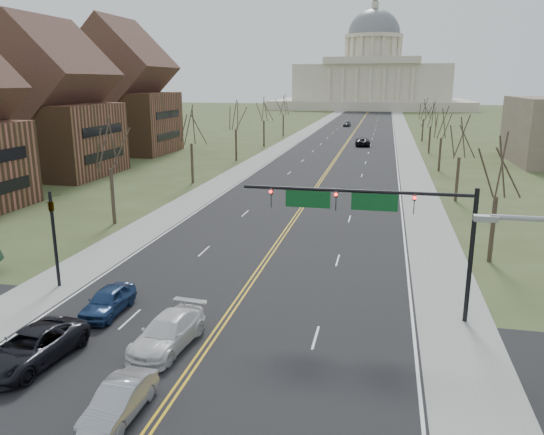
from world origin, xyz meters
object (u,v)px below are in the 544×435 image
at_px(car_far_sb, 347,124).
at_px(car_sb_inner_lead, 119,401).
at_px(signal_left, 53,229).
at_px(car_sb_inner_second, 168,332).
at_px(car_far_nb, 362,142).
at_px(car_sb_outer_lead, 32,347).
at_px(signal_mast, 373,211).
at_px(car_sb_outer_second, 108,301).

bearing_deg(car_far_sb, car_sb_inner_lead, -85.87).
distance_m(signal_left, car_sb_inner_second, 11.76).
height_order(car_sb_inner_lead, car_sb_inner_second, car_sb_inner_second).
bearing_deg(car_far_nb, car_sb_outer_lead, 78.28).
height_order(car_sb_inner_lead, car_far_sb, car_far_sb).
bearing_deg(car_sb_outer_lead, signal_mast, 37.39).
bearing_deg(car_sb_outer_lead, car_sb_inner_second, 33.36).
xyz_separation_m(signal_left, car_far_sb, (8.47, 125.73, -2.94)).
distance_m(signal_mast, car_sb_inner_second, 12.05).
xyz_separation_m(signal_mast, car_sb_outer_second, (-13.92, -3.03, -5.03)).
bearing_deg(car_sb_inner_lead, car_far_sb, 91.64).
relative_size(signal_mast, car_far_sb, 2.70).
distance_m(signal_left, car_far_sb, 126.05).
distance_m(car_sb_inner_lead, car_sb_outer_lead, 6.41).
bearing_deg(car_far_sb, signal_left, -90.40).
bearing_deg(signal_mast, car_far_nb, 92.90).
bearing_deg(car_far_nb, signal_mast, 88.04).
bearing_deg(car_sb_outer_lead, car_sb_outer_second, 89.92).
bearing_deg(signal_left, car_far_sb, 86.15).
xyz_separation_m(car_sb_outer_second, car_far_sb, (3.45, 128.76, 0.04)).
bearing_deg(signal_left, car_sb_inner_second, -31.38).
bearing_deg(car_sb_inner_second, signal_left, 154.27).
distance_m(signal_mast, signal_left, 19.06).
relative_size(car_far_nb, car_far_sb, 1.33).
distance_m(car_sb_inner_second, car_far_sb, 131.67).
bearing_deg(car_far_nb, car_sb_outer_second, 78.28).
relative_size(signal_left, car_sb_outer_second, 1.42).
bearing_deg(signal_left, car_sb_outer_second, -31.08).
relative_size(signal_mast, car_sb_outer_second, 2.87).
xyz_separation_m(car_sb_inner_second, car_far_sb, (-1.25, 131.66, 0.01)).
distance_m(signal_left, car_sb_outer_second, 6.58).
bearing_deg(car_sb_outer_second, car_far_nb, 82.52).
distance_m(car_sb_outer_second, car_far_sb, 128.81).
xyz_separation_m(car_sb_inner_lead, car_sb_outer_second, (-5.07, 8.40, 0.05)).
bearing_deg(signal_mast, car_sb_inner_second, -147.30).
bearing_deg(signal_left, car_sb_inner_lead, -48.54).
bearing_deg(car_sb_outer_lead, signal_left, 123.68).
bearing_deg(car_sb_inner_second, car_far_nb, 92.15).
relative_size(signal_left, car_sb_inner_lead, 1.48).
bearing_deg(car_sb_inner_lead, car_sb_outer_second, 122.08).
bearing_deg(car_sb_inner_second, signal_mast, 38.34).
height_order(car_sb_inner_second, car_sb_outer_second, car_sb_inner_second).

